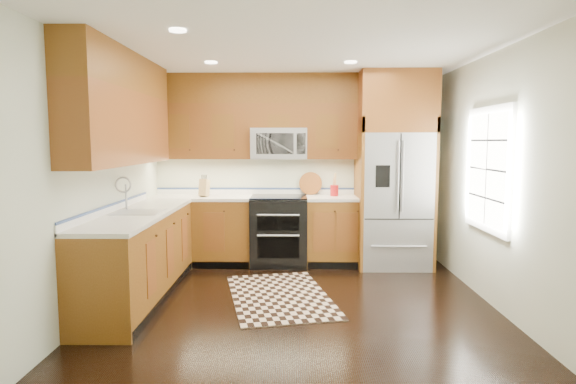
{
  "coord_description": "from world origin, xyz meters",
  "views": [
    {
      "loc": [
        -0.05,
        -4.83,
        1.69
      ],
      "look_at": [
        -0.11,
        0.6,
        1.12
      ],
      "focal_mm": 30.0,
      "sensor_mm": 36.0,
      "label": 1
    }
  ],
  "objects_px": {
    "range": "(279,231)",
    "refrigerator": "(394,170)",
    "rug": "(280,296)",
    "utensil_crock": "(334,188)",
    "knife_block": "(204,188)"
  },
  "relations": [
    {
      "from": "range",
      "to": "refrigerator",
      "type": "distance_m",
      "value": 1.76
    },
    {
      "from": "refrigerator",
      "to": "rug",
      "type": "relative_size",
      "value": 1.53
    },
    {
      "from": "range",
      "to": "rug",
      "type": "distance_m",
      "value": 1.46
    },
    {
      "from": "range",
      "to": "utensil_crock",
      "type": "distance_m",
      "value": 0.96
    },
    {
      "from": "refrigerator",
      "to": "utensil_crock",
      "type": "bearing_deg",
      "value": 170.14
    },
    {
      "from": "refrigerator",
      "to": "rug",
      "type": "height_order",
      "value": "refrigerator"
    },
    {
      "from": "utensil_crock",
      "to": "rug",
      "type": "bearing_deg",
      "value": -115.86
    },
    {
      "from": "rug",
      "to": "utensil_crock",
      "type": "xyz_separation_m",
      "value": [
        0.72,
        1.48,
        1.04
      ]
    },
    {
      "from": "range",
      "to": "rug",
      "type": "relative_size",
      "value": 0.55
    },
    {
      "from": "knife_block",
      "to": "utensil_crock",
      "type": "xyz_separation_m",
      "value": [
        1.78,
        0.07,
        -0.01
      ]
    },
    {
      "from": "utensil_crock",
      "to": "refrigerator",
      "type": "bearing_deg",
      "value": -9.86
    },
    {
      "from": "knife_block",
      "to": "utensil_crock",
      "type": "distance_m",
      "value": 1.79
    },
    {
      "from": "rug",
      "to": "utensil_crock",
      "type": "bearing_deg",
      "value": 52.17
    },
    {
      "from": "range",
      "to": "utensil_crock",
      "type": "relative_size",
      "value": 2.96
    },
    {
      "from": "rug",
      "to": "knife_block",
      "type": "xyz_separation_m",
      "value": [
        -1.07,
        1.41,
        1.05
      ]
    }
  ]
}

